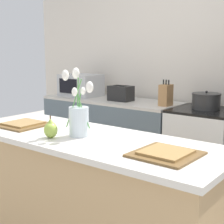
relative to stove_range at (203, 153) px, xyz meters
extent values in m
cube|color=silver|center=(-0.10, 0.40, 0.91)|extent=(5.20, 0.08, 2.70)
cube|color=tan|center=(-0.10, -1.60, 0.00)|extent=(1.76, 0.62, 0.89)
cube|color=beige|center=(-0.10, -1.60, 0.46)|extent=(1.80, 0.66, 0.03)
cube|color=slate|center=(-1.16, 0.00, -0.01)|extent=(1.68, 0.60, 0.86)
cube|color=beige|center=(-1.16, 0.00, 0.43)|extent=(1.68, 0.60, 0.03)
cube|color=silver|center=(0.00, 0.00, -0.01)|extent=(0.60, 0.60, 0.86)
cube|color=black|center=(0.00, 0.00, 0.43)|extent=(0.60, 0.60, 0.02)
cube|color=black|center=(0.00, -0.30, -0.04)|extent=(0.42, 0.01, 0.28)
cylinder|color=silver|center=(-0.15, -1.62, 0.57)|extent=(0.12, 0.12, 0.18)
cylinder|color=#569E4C|center=(-0.12, -1.61, 0.65)|extent=(0.10, 0.03, 0.24)
ellipsoid|color=white|center=(-0.08, -1.60, 0.79)|extent=(0.05, 0.05, 0.07)
cylinder|color=#569E4C|center=(-0.15, -1.61, 0.64)|extent=(0.02, 0.04, 0.22)
ellipsoid|color=white|center=(-0.14, -1.59, 0.76)|extent=(0.03, 0.03, 0.05)
cylinder|color=#569E4C|center=(-0.18, -1.60, 0.69)|extent=(0.06, 0.04, 0.32)
ellipsoid|color=white|center=(-0.21, -1.58, 0.87)|extent=(0.05, 0.05, 0.07)
cylinder|color=#569E4C|center=(-0.18, -1.63, 0.69)|extent=(0.10, 0.06, 0.31)
ellipsoid|color=white|center=(-0.22, -1.66, 0.86)|extent=(0.04, 0.04, 0.07)
cylinder|color=#569E4C|center=(-0.15, -1.63, 0.64)|extent=(0.03, 0.08, 0.22)
ellipsoid|color=white|center=(-0.14, -1.67, 0.76)|extent=(0.04, 0.04, 0.05)
ellipsoid|color=#9EBC47|center=(-0.26, -1.76, 0.53)|extent=(0.08, 0.08, 0.10)
cone|color=#9EBC47|center=(-0.26, -1.76, 0.58)|extent=(0.05, 0.05, 0.04)
cylinder|color=brown|center=(-0.26, -1.76, 0.61)|extent=(0.01, 0.01, 0.02)
cube|color=brown|center=(-0.68, -1.64, 0.49)|extent=(0.32, 0.32, 0.01)
cube|color=#A37A42|center=(-0.68, -1.64, 0.50)|extent=(0.23, 0.23, 0.01)
cube|color=brown|center=(0.48, -1.64, 0.49)|extent=(0.32, 0.32, 0.01)
cube|color=#A37A42|center=(0.48, -1.64, 0.50)|extent=(0.23, 0.23, 0.01)
cube|color=black|center=(-0.99, -0.04, 0.53)|extent=(0.26, 0.18, 0.17)
cube|color=black|center=(-1.04, -0.04, 0.61)|extent=(0.05, 0.11, 0.01)
cube|color=black|center=(-0.95, -0.04, 0.61)|extent=(0.05, 0.11, 0.01)
cube|color=black|center=(-1.13, -0.04, 0.55)|extent=(0.02, 0.02, 0.02)
cylinder|color=#2D2D2D|center=(-0.01, 0.03, 0.51)|extent=(0.27, 0.27, 0.14)
cylinder|color=#2D2D2D|center=(-0.01, 0.03, 0.59)|extent=(0.28, 0.28, 0.01)
sphere|color=black|center=(-0.01, 0.03, 0.61)|extent=(0.02, 0.02, 0.02)
cube|color=#B7BABC|center=(-1.64, 0.00, 0.58)|extent=(0.48, 0.36, 0.27)
cube|color=black|center=(-1.68, -0.18, 0.58)|extent=(0.29, 0.01, 0.18)
cube|color=#A37547|center=(-0.41, -0.04, 0.55)|extent=(0.10, 0.14, 0.22)
cylinder|color=black|center=(-0.44, -0.04, 0.69)|extent=(0.01, 0.01, 0.05)
cylinder|color=black|center=(-0.41, -0.04, 0.69)|extent=(0.01, 0.01, 0.05)
cylinder|color=black|center=(-0.38, -0.04, 0.69)|extent=(0.01, 0.01, 0.05)
camera|label=1|loc=(1.29, -3.15, 1.01)|focal=55.00mm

